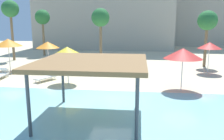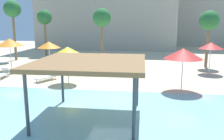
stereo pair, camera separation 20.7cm
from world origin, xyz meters
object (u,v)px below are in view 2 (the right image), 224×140
Objects in this scene: shade_pavilion at (90,64)px; beach_umbrella_red_4 at (183,54)px; lounge_chair_0 at (48,76)px; palm_tree_2 at (102,19)px; beach_umbrella_orange_3 at (10,42)px; lounge_chair_1 at (3,74)px; beach_umbrella_yellow_2 at (68,51)px; lounge_chair_2 at (69,69)px; beach_umbrella_orange_7 at (49,45)px; palm_tree_0 at (44,18)px; palm_tree_3 at (12,10)px; beach_umbrella_red_1 at (211,46)px; palm_tree_1 at (209,22)px.

shade_pavilion is 1.73× the size of beach_umbrella_red_4.
lounge_chair_0 is 0.34× the size of palm_tree_2.
lounge_chair_1 is (0.83, -2.76, -2.26)m from beach_umbrella_orange_3.
beach_umbrella_red_4 is at bearing 47.74° from shade_pavilion.
lounge_chair_0 is at bearing 125.48° from shade_pavilion.
beach_umbrella_yellow_2 is 8.94m from palm_tree_2.
beach_umbrella_orange_3 is 1.48× the size of lounge_chair_2.
lounge_chair_2 is at bearing -29.63° from beach_umbrella_orange_7.
palm_tree_0 reaches higher than beach_umbrella_red_4.
beach_umbrella_yellow_2 is 6.16m from lounge_chair_1.
palm_tree_2 is at bearing 134.09° from lounge_chair_1.
palm_tree_0 is 1.03× the size of palm_tree_2.
palm_tree_3 reaches higher than beach_umbrella_red_4.
beach_umbrella_red_1 is 3.81m from palm_tree_1.
lounge_chair_2 is (-12.22, -1.16, -2.08)m from beach_umbrella_red_1.
beach_umbrella_orange_3 is at bearing -157.91° from beach_umbrella_orange_7.
beach_umbrella_orange_3 is 7.24m from palm_tree_3.
beach_umbrella_orange_7 is at bearing -132.54° from lounge_chair_0.
beach_umbrella_yellow_2 is at bearing 173.20° from beach_umbrella_red_4.
palm_tree_2 is at bearing 159.60° from beach_umbrella_red_1.
beach_umbrella_red_4 is 1.42× the size of lounge_chair_1.
shade_pavilion is at bearing -120.87° from palm_tree_1.
lounge_chair_0 is 0.33× the size of palm_tree_0.
palm_tree_2 reaches higher than palm_tree_1.
beach_umbrella_orange_7 is at bearing 145.62° from lounge_chair_1.
beach_umbrella_red_1 reaches higher than lounge_chair_1.
beach_umbrella_yellow_2 is 7.53m from beach_umbrella_orange_3.
beach_umbrella_orange_7 is at bearing 120.01° from shade_pavilion.
beach_umbrella_orange_7 is at bearing -37.68° from palm_tree_3.
beach_umbrella_red_4 reaches higher than shade_pavilion.
palm_tree_0 reaches higher than beach_umbrella_red_1.
beach_umbrella_red_4 is 1.39× the size of lounge_chair_2.
lounge_chair_2 is 12.71m from palm_tree_0.
lounge_chair_2 is at bearing -161.11° from palm_tree_1.
shade_pavilion reaches higher than beach_umbrella_red_1.
lounge_chair_1 and lounge_chair_2 have the same top height.
beach_umbrella_red_1 is at bearing -13.09° from palm_tree_3.
palm_tree_1 is (3.71, 8.96, 2.00)m from beach_umbrella_red_4.
beach_umbrella_orange_7 is 1.31× the size of lounge_chair_2.
shade_pavilion is at bearing -82.14° from palm_tree_2.
lounge_chair_2 is (4.59, 2.75, 0.00)m from lounge_chair_1.
beach_umbrella_orange_7 is 0.45× the size of palm_tree_2.
lounge_chair_0 is at bearing -151.08° from palm_tree_1.
palm_tree_0 is (-18.51, 8.91, 2.46)m from beach_umbrella_red_1.
lounge_chair_1 is at bearing 170.95° from beach_umbrella_yellow_2.
palm_tree_1 reaches higher than beach_umbrella_red_1.
beach_umbrella_orange_7 is 3.27m from lounge_chair_2.
lounge_chair_0 is at bearing -161.92° from beach_umbrella_red_1.
lounge_chair_0 is at bearing -49.82° from palm_tree_3.
palm_tree_3 is at bearing 142.32° from beach_umbrella_orange_7.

